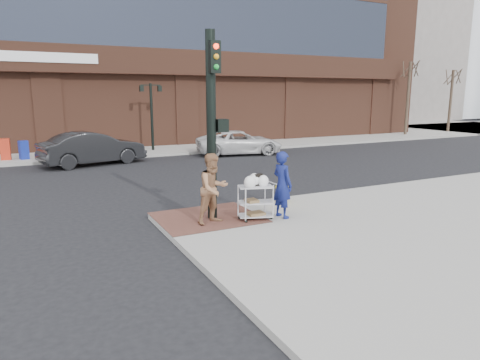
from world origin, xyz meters
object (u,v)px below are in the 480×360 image
lamp_post (151,109)px  pedestrian_tan (213,189)px  sedan_dark (93,148)px  minivan_white (239,143)px  fire_hydrant (282,187)px  traffic_signal_pole (212,121)px  utility_cart (256,199)px  woman_blue (282,185)px

lamp_post → pedestrian_tan: lamp_post is taller
sedan_dark → minivan_white: size_ratio=1.00×
lamp_post → fire_hydrant: 14.68m
lamp_post → minivan_white: size_ratio=0.79×
fire_hydrant → minivan_white: bearing=69.9°
traffic_signal_pole → sedan_dark: (-1.48, 11.98, -1.99)m
traffic_signal_pole → fire_hydrant: 3.52m
lamp_post → utility_cart: size_ratio=3.17×
lamp_post → woman_blue: 16.08m
utility_cart → fire_hydrant: size_ratio=1.32×
traffic_signal_pole → utility_cart: traffic_signal_pole is taller
utility_cart → fire_hydrant: (1.68, 1.30, -0.08)m
fire_hydrant → sedan_dark: bearing=110.2°
woman_blue → minivan_white: (5.09, 12.81, -0.37)m
traffic_signal_pole → minivan_white: traffic_signal_pole is taller
pedestrian_tan → minivan_white: size_ratio=0.37×
woman_blue → pedestrian_tan: pedestrian_tan is taller
lamp_post → fire_hydrant: bearing=-89.2°
lamp_post → pedestrian_tan: bearing=-99.6°
lamp_post → utility_cart: (-1.49, -15.84, -1.90)m
sedan_dark → minivan_white: 8.32m
traffic_signal_pole → woman_blue: size_ratio=2.69×
traffic_signal_pole → minivan_white: size_ratio=0.98×
lamp_post → minivan_white: lamp_post is taller
traffic_signal_pole → minivan_white: bearing=60.4°
utility_cart → fire_hydrant: utility_cart is taller
woman_blue → traffic_signal_pole: bearing=56.9°
sedan_dark → lamp_post: bearing=-64.6°
lamp_post → traffic_signal_pole: bearing=-99.2°
lamp_post → utility_cart: 16.02m
utility_cart → sedan_dark: bearing=101.1°
sedan_dark → fire_hydrant: size_ratio=5.35×
pedestrian_tan → utility_cart: bearing=-24.7°
pedestrian_tan → utility_cart: size_ratio=1.49×
lamp_post → utility_cart: lamp_post is taller
utility_cart → minivan_white: bearing=65.2°
pedestrian_tan → minivan_white: 14.30m
lamp_post → pedestrian_tan: (-2.65, -15.64, -1.53)m
traffic_signal_pole → fire_hydrant: (2.67, 0.69, -2.19)m
traffic_signal_pole → pedestrian_tan: size_ratio=2.67×
minivan_white → woman_blue: bearing=170.3°
woman_blue → pedestrian_tan: bearing=70.3°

